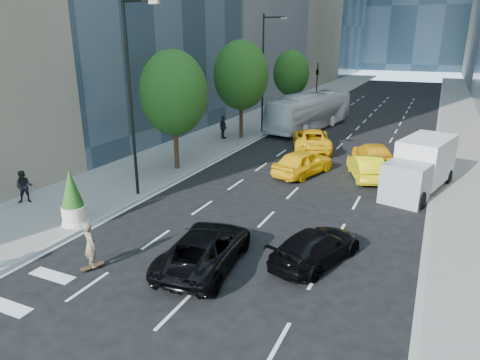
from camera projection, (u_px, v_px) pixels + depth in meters
The scene contains 21 objects.
ground at pixel (207, 251), 17.27m from camera, with size 160.00×160.00×0.00m, color black.
sidewalk_left at pixel (268, 116), 46.69m from camera, with size 6.00×120.00×0.15m, color slate.
sidewalk_right at pixel (462, 132), 39.13m from camera, with size 4.00×120.00×0.15m, color slate.
lamp_near at pixel (132, 88), 21.41m from camera, with size 2.13×0.22×10.00m.
lamp_far at pixel (265, 67), 36.92m from camera, with size 2.13×0.22×10.00m.
tree_near at pixel (174, 93), 26.33m from camera, with size 4.20×4.20×7.46m.
tree_mid at pixel (241, 75), 34.84m from camera, with size 4.50×4.50×7.99m.
tree_far at pixel (291, 73), 46.26m from camera, with size 3.90×3.90×6.92m.
traffic_signal at pixel (317, 72), 52.96m from camera, with size 2.48×0.53×5.20m.
skateboarder at pixel (91, 248), 15.69m from camera, with size 0.64×0.42×1.74m, color #706346.
black_sedan_lincoln at pixel (205, 248), 15.99m from camera, with size 2.39×5.17×1.44m, color black.
black_sedan_mercedes at pixel (316, 246), 16.26m from camera, with size 1.82×4.47×1.30m, color black.
taxi_a at pixel (303, 162), 26.73m from camera, with size 1.90×4.73×1.61m, color yellow.
taxi_b at pixel (366, 167), 26.11m from camera, with size 1.56×4.48×1.48m, color yellow.
taxi_c at pixel (312, 139), 32.84m from camera, with size 2.69×5.84×1.62m, color yellow.
taxi_d at pixel (373, 155), 28.72m from camera, with size 2.12×5.21×1.51m, color #FFB10D.
city_bus at pixel (310, 111), 40.37m from camera, with size 2.80×11.95×3.33m, color white.
box_truck at pixel (420, 166), 23.63m from camera, with size 3.66×6.45×2.92m.
pedestrian_a at pixel (24, 187), 21.76m from camera, with size 0.82×0.64×1.69m, color black.
pedestrian_b at pixel (223, 127), 35.77m from camera, with size 1.13×0.47×1.93m, color black.
planter_shrub at pixel (72, 198), 19.09m from camera, with size 1.08×1.08×2.59m.
Camera 1 is at (7.70, -13.51, 8.17)m, focal length 32.00 mm.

